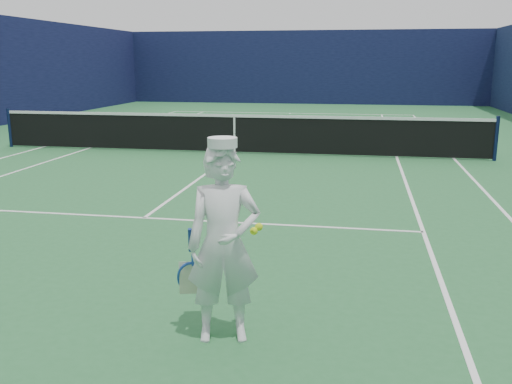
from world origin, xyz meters
TOP-DOWN VIEW (x-y plane):
  - ground at (0.00, 0.00)m, footprint 80.00×80.00m
  - court_markings at (0.00, 0.00)m, footprint 11.03×23.83m
  - windscreen_fence at (0.00, 0.00)m, footprint 20.12×36.12m
  - tennis_net at (0.00, 0.00)m, footprint 12.88×0.09m
  - tennis_player at (2.10, -9.92)m, footprint 0.83×0.55m

SIDE VIEW (x-z plane):
  - ground at x=0.00m, z-range 0.00..0.00m
  - court_markings at x=0.00m, z-range 0.00..0.01m
  - tennis_net at x=0.00m, z-range 0.02..1.09m
  - tennis_player at x=2.10m, z-range -0.02..1.72m
  - windscreen_fence at x=0.00m, z-range 0.00..4.00m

